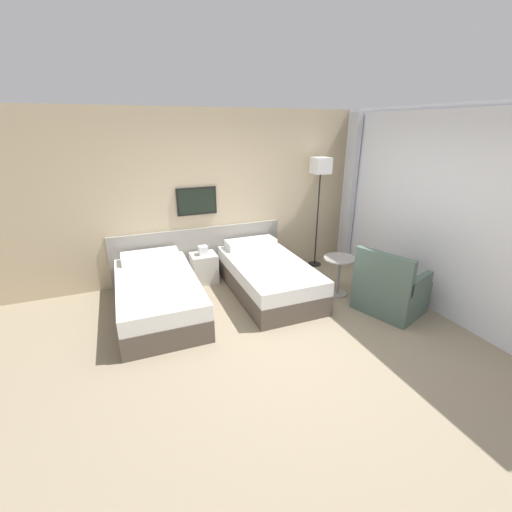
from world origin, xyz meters
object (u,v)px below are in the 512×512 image
at_px(bed_near_door, 158,295).
at_px(armchair, 389,291).
at_px(nightstand, 204,267).
at_px(bed_near_window, 268,276).
at_px(side_table, 339,269).
at_px(floor_lamp, 320,173).

distance_m(bed_near_door, armchair, 3.20).
bearing_deg(bed_near_door, nightstand, 41.77).
distance_m(bed_near_window, side_table, 1.08).
distance_m(nightstand, floor_lamp, 2.53).
xyz_separation_m(bed_near_door, floor_lamp, (2.92, 0.70, 1.42)).
height_order(bed_near_door, side_table, bed_near_door).
bearing_deg(side_table, floor_lamp, 75.66).
xyz_separation_m(bed_near_door, side_table, (2.62, -0.46, 0.16)).
bearing_deg(bed_near_window, bed_near_door, 180.00).
bearing_deg(bed_near_window, side_table, -25.59).
xyz_separation_m(bed_near_door, nightstand, (0.83, 0.74, -0.01)).
bearing_deg(side_table, nightstand, 146.20).
xyz_separation_m(side_table, armchair, (0.36, -0.69, -0.12)).
height_order(bed_near_window, armchair, armchair).
distance_m(nightstand, side_table, 2.16).
relative_size(floor_lamp, side_table, 3.25).
xyz_separation_m(bed_near_door, bed_near_window, (1.65, 0.00, 0.00)).
height_order(side_table, armchair, armchair).
distance_m(bed_near_door, nightstand, 1.11).
distance_m(floor_lamp, armchair, 2.32).
xyz_separation_m(bed_near_door, armchair, (2.98, -1.16, 0.04)).
bearing_deg(bed_near_window, floor_lamp, 28.94).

